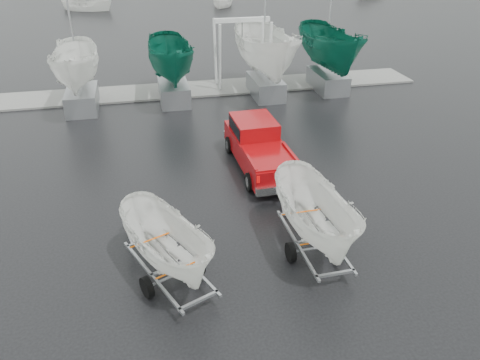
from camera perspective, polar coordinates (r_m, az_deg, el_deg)
ground_plane at (r=17.24m, az=-3.64°, el=-2.56°), size 120.00×120.00×0.00m
dock at (r=29.04m, az=-7.85°, el=10.77°), size 30.00×3.00×0.12m
pickup_truck at (r=19.39m, az=2.21°, el=4.40°), size 2.13×5.47×1.80m
trailer_hitched at (r=13.36m, az=9.71°, el=0.94°), size 1.82×3.63×5.20m
trailer_parked at (r=12.32m, az=-9.33°, el=-2.87°), size 2.49×3.77×4.74m
boat_hoist at (r=28.94m, az=0.26°, el=16.35°), size 3.30×2.18×4.12m
keelboat_0 at (r=26.26m, az=-19.79°, el=15.93°), size 2.39×3.20×10.56m
keelboat_1 at (r=26.32m, az=-8.58°, el=17.45°), size 2.44×3.20×7.58m
keelboat_2 at (r=26.88m, az=3.36°, el=19.68°), size 2.94×3.20×11.12m
keelboat_3 at (r=28.54m, az=11.31°, el=18.92°), size 2.68×3.20×10.86m
moored_boat_1 at (r=59.99m, az=-18.02°, el=19.07°), size 3.06×3.02×11.10m
moored_boat_2 at (r=60.56m, az=-2.06°, el=20.44°), size 2.74×2.77×10.78m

